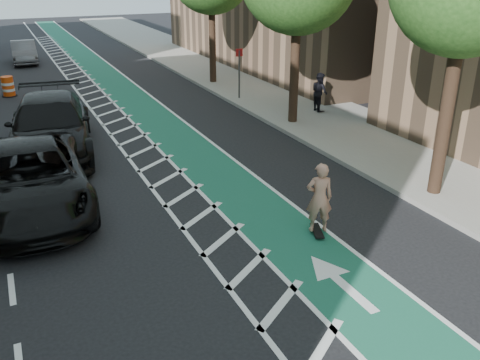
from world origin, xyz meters
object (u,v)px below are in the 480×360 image
skateboarder (319,198)px  suv_far (50,126)px  suv_near (31,178)px  barrel_a (0,175)px

skateboarder → suv_far: bearing=-38.6°
skateboarder → suv_near: skateboarder is taller
suv_near → suv_far: 4.52m
skateboarder → suv_far: suv_far is taller
skateboarder → barrel_a: skateboarder is taller
suv_far → barrel_a: 3.08m
suv_far → suv_near: bearing=-94.8°
skateboarder → suv_near: (-6.10, 4.50, -0.11)m
barrel_a → skateboarder: bearing=-43.2°
skateboarder → suv_far: size_ratio=0.27×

